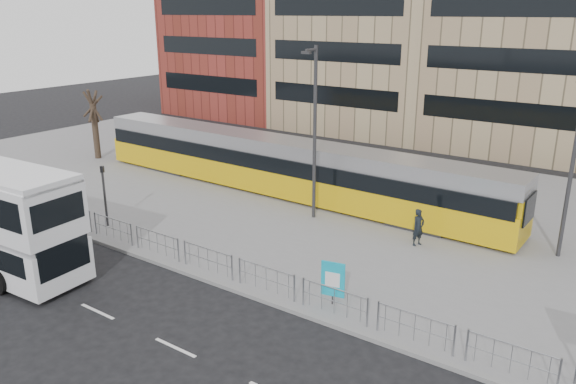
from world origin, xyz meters
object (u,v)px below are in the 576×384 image
Objects in this scene: tram at (282,166)px; bare_tree at (91,87)px; ad_panel at (333,280)px; traffic_light_west at (104,188)px; lamp_post_east at (573,160)px; pedestrian at (418,227)px; lamp_post_west at (314,128)px.

bare_tree is (-15.79, -1.06, 3.51)m from tram.
tram is at bearing 121.77° from ad_panel.
traffic_light_west is 0.39× the size of lamp_post_east.
tram is 3.94× the size of bare_tree.
lamp_post_west is (-5.88, 0.30, 3.87)m from pedestrian.
bare_tree reaches higher than pedestrian.
tram is 16.21m from bare_tree.
tram is 3.15× the size of lamp_post_west.
pedestrian is at bearing -14.94° from tram.
bare_tree is (-25.03, 8.65, 4.15)m from ad_panel.
bare_tree reaches higher than ad_panel.
ad_panel is at bearing -52.90° from lamp_post_west.
lamp_post_west is 1.25× the size of bare_tree.
traffic_light_west is 10.78m from lamp_post_west.
traffic_light_west is at bearing 139.42° from pedestrian.
lamp_post_west reaches higher than lamp_post_east.
lamp_post_east reaches higher than ad_panel.
lamp_post_east is (5.55, 2.37, 3.49)m from pedestrian.
traffic_light_west is (-4.02, -9.39, 0.35)m from tram.
traffic_light_west is at bearing -112.18° from tram.
lamp_post_west is at bearing -169.72° from lamp_post_east.
tram reaches higher than ad_panel.
pedestrian is at bearing 74.94° from ad_panel.
tram is at bearing 3.84° from bare_tree.
ad_panel is 0.21× the size of lamp_post_east.
pedestrian is at bearing 10.12° from traffic_light_west.
tram is at bearing 51.03° from traffic_light_west.
lamp_post_west is at bearing 115.28° from ad_panel.
tram reaches higher than traffic_light_west.
pedestrian is 0.56× the size of traffic_light_west.
ad_panel is (9.24, -9.71, -0.64)m from tram.
lamp_post_west is (7.78, 6.93, 2.76)m from traffic_light_west.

